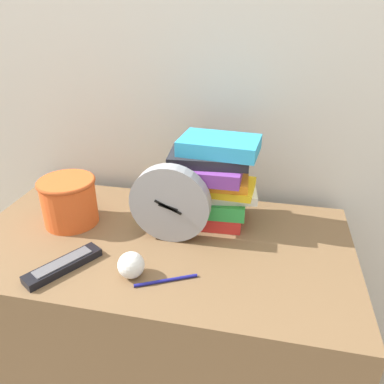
{
  "coord_description": "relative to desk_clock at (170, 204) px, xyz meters",
  "views": [
    {
      "loc": [
        0.27,
        -0.54,
        1.34
      ],
      "look_at": [
        0.08,
        0.36,
        0.86
      ],
      "focal_mm": 35.0,
      "sensor_mm": 36.0,
      "label": 1
    }
  ],
  "objects": [
    {
      "name": "desk_clock",
      "position": [
        0.0,
        0.0,
        0.0
      ],
      "size": [
        0.22,
        0.04,
        0.22
      ],
      "color": "#99999E",
      "rests_on": "desk"
    },
    {
      "name": "book_stack",
      "position": [
        0.1,
        0.12,
        0.02
      ],
      "size": [
        0.26,
        0.2,
        0.26
      ],
      "color": "red",
      "rests_on": "desk"
    },
    {
      "name": "basket",
      "position": [
        -0.31,
        0.02,
        -0.03
      ],
      "size": [
        0.17,
        0.17,
        0.14
      ],
      "color": "#E05623",
      "rests_on": "desk"
    },
    {
      "name": "tv_remote",
      "position": [
        -0.23,
        -0.19,
        -0.1
      ],
      "size": [
        0.14,
        0.19,
        0.02
      ],
      "color": "black",
      "rests_on": "desk"
    },
    {
      "name": "desk",
      "position": [
        -0.03,
        -0.01,
        -0.48
      ],
      "size": [
        1.06,
        0.57,
        0.74
      ],
      "color": "brown",
      "rests_on": "ground_plane"
    },
    {
      "name": "wall_back",
      "position": [
        -0.03,
        0.34,
        0.35
      ],
      "size": [
        6.0,
        0.04,
        2.4
      ],
      "color": "beige",
      "rests_on": "ground_plane"
    },
    {
      "name": "crumpled_paper_ball",
      "position": [
        -0.05,
        -0.18,
        -0.08
      ],
      "size": [
        0.06,
        0.06,
        0.06
      ],
      "color": "white",
      "rests_on": "desk"
    },
    {
      "name": "pen",
      "position": [
        0.04,
        -0.18,
        -0.11
      ],
      "size": [
        0.14,
        0.08,
        0.01
      ],
      "color": "navy",
      "rests_on": "desk"
    }
  ]
}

